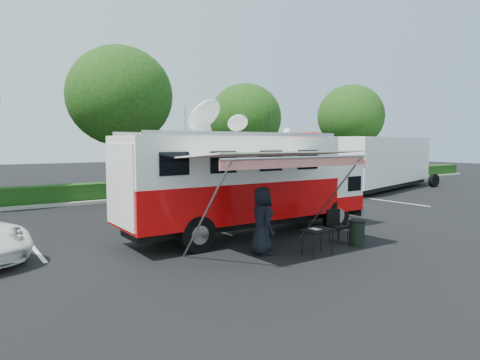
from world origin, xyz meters
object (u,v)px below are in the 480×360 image
at_px(trash_bin, 357,233).
at_px(semi_trailer, 384,162).
at_px(command_truck, 246,182).
at_px(folding_table, 318,231).

distance_m(trash_bin, semi_trailer, 17.28).
distance_m(command_truck, folding_table, 3.50).
bearing_deg(folding_table, command_truck, 93.08).
bearing_deg(trash_bin, semi_trailer, 34.48).
bearing_deg(command_truck, semi_trailer, 22.21).
xyz_separation_m(command_truck, trash_bin, (2.08, -3.10, -1.49)).
bearing_deg(command_truck, trash_bin, -56.20).
bearing_deg(semi_trailer, command_truck, -157.79).
relative_size(command_truck, semi_trailer, 0.77).
bearing_deg(semi_trailer, trash_bin, -145.52).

